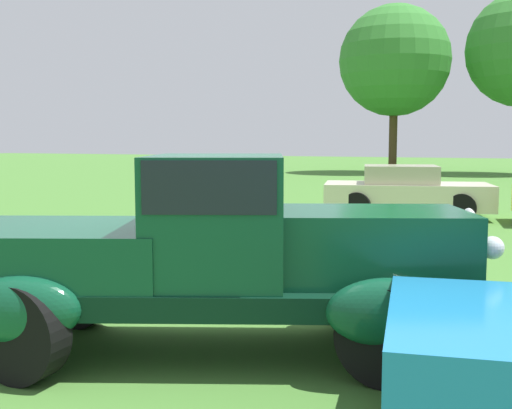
% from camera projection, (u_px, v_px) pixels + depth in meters
% --- Properties ---
extents(ground_plane, '(120.00, 120.00, 0.00)m').
position_uv_depth(ground_plane, '(202.00, 331.00, 6.05)').
color(ground_plane, '#42752D').
extents(feature_pickup_truck, '(4.79, 3.03, 1.70)m').
position_uv_depth(feature_pickup_truck, '(208.00, 253.00, 5.39)').
color(feature_pickup_truck, black).
rests_on(feature_pickup_truck, ground_plane).
extents(show_car_cream, '(4.09, 2.50, 1.22)m').
position_uv_depth(show_car_cream, '(405.00, 192.00, 14.87)').
color(show_car_cream, beige).
rests_on(show_car_cream, ground_plane).
extents(treeline_far_left, '(5.94, 5.94, 9.01)m').
position_uv_depth(treeline_far_left, '(395.00, 61.00, 33.91)').
color(treeline_far_left, '#47331E').
rests_on(treeline_far_left, ground_plane).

